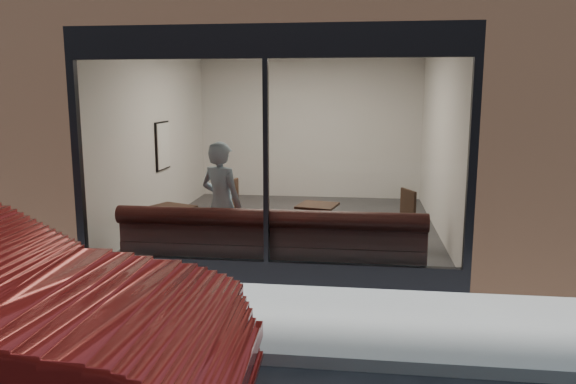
# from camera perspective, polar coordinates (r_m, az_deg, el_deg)

# --- Properties ---
(ground) EXTENTS (120.00, 120.00, 0.00)m
(ground) POSITION_cam_1_polar(r_m,az_deg,el_deg) (5.40, -5.90, -16.47)
(ground) COLOR black
(ground) RESTS_ON ground
(sidewalk_near) EXTENTS (40.00, 2.00, 0.01)m
(sidewalk_near) POSITION_cam_1_polar(r_m,az_deg,el_deg) (6.28, -3.77, -12.39)
(sidewalk_near) COLOR gray
(sidewalk_near) RESTS_ON ground
(kerb_near) EXTENTS (40.00, 0.10, 0.12)m
(kerb_near) POSITION_cam_1_polar(r_m,az_deg,el_deg) (5.33, -6.04, -16.13)
(kerb_near) COLOR gray
(kerb_near) RESTS_ON ground
(host_building_pier_left) EXTENTS (2.50, 12.00, 3.20)m
(host_building_pier_left) POSITION_cam_1_polar(r_m,az_deg,el_deg) (13.62, -13.79, 6.49)
(host_building_pier_left) COLOR brown
(host_building_pier_left) RESTS_ON ground
(host_building_pier_right) EXTENTS (2.50, 12.00, 3.20)m
(host_building_pier_right) POSITION_cam_1_polar(r_m,az_deg,el_deg) (12.98, 19.05, 6.05)
(host_building_pier_right) COLOR brown
(host_building_pier_right) RESTS_ON ground
(host_building_backfill) EXTENTS (5.00, 6.00, 3.20)m
(host_building_backfill) POSITION_cam_1_polar(r_m,az_deg,el_deg) (15.75, 3.22, 7.23)
(host_building_backfill) COLOR brown
(host_building_backfill) RESTS_ON ground
(cafe_floor) EXTENTS (6.00, 6.00, 0.00)m
(cafe_floor) POSITION_cam_1_polar(r_m,az_deg,el_deg) (10.05, 0.62, -3.59)
(cafe_floor) COLOR #2D2D30
(cafe_floor) RESTS_ON ground
(cafe_ceiling) EXTENTS (6.00, 6.00, 0.00)m
(cafe_ceiling) POSITION_cam_1_polar(r_m,az_deg,el_deg) (9.79, 0.66, 14.74)
(cafe_ceiling) COLOR white
(cafe_ceiling) RESTS_ON host_building_upper
(cafe_wall_back) EXTENTS (5.00, 0.00, 5.00)m
(cafe_wall_back) POSITION_cam_1_polar(r_m,az_deg,el_deg) (12.76, 2.22, 6.54)
(cafe_wall_back) COLOR silver
(cafe_wall_back) RESTS_ON ground
(cafe_wall_left) EXTENTS (0.00, 6.00, 6.00)m
(cafe_wall_left) POSITION_cam_1_polar(r_m,az_deg,el_deg) (10.38, -13.21, 5.43)
(cafe_wall_left) COLOR silver
(cafe_wall_left) RESTS_ON ground
(cafe_wall_right) EXTENTS (0.00, 6.00, 6.00)m
(cafe_wall_right) POSITION_cam_1_polar(r_m,az_deg,el_deg) (9.82, 15.29, 5.08)
(cafe_wall_right) COLOR silver
(cafe_wall_right) RESTS_ON ground
(storefront_kick) EXTENTS (5.00, 0.10, 0.30)m
(storefront_kick) POSITION_cam_1_polar(r_m,az_deg,el_deg) (7.20, -2.17, -8.15)
(storefront_kick) COLOR black
(storefront_kick) RESTS_ON ground
(storefront_header) EXTENTS (5.00, 0.10, 0.40)m
(storefront_header) POSITION_cam_1_polar(r_m,az_deg,el_deg) (6.86, -2.33, 15.07)
(storefront_header) COLOR black
(storefront_header) RESTS_ON host_building_upper
(storefront_mullion) EXTENTS (0.06, 0.10, 2.50)m
(storefront_mullion) POSITION_cam_1_polar(r_m,az_deg,el_deg) (6.89, -2.24, 2.96)
(storefront_mullion) COLOR black
(storefront_mullion) RESTS_ON storefront_kick
(storefront_glass) EXTENTS (4.80, 0.00, 4.80)m
(storefront_glass) POSITION_cam_1_polar(r_m,az_deg,el_deg) (6.86, -2.29, 2.93)
(storefront_glass) COLOR white
(storefront_glass) RESTS_ON storefront_kick
(banquette) EXTENTS (4.00, 0.55, 0.45)m
(banquette) POSITION_cam_1_polar(r_m,az_deg,el_deg) (7.55, -1.67, -6.67)
(banquette) COLOR #3A1515
(banquette) RESTS_ON cafe_floor
(person) EXTENTS (0.75, 0.64, 1.75)m
(person) POSITION_cam_1_polar(r_m,az_deg,el_deg) (7.80, -6.78, -1.27)
(person) COLOR #A8CEE4
(person) RESTS_ON cafe_floor
(cafe_table_left) EXTENTS (0.79, 0.79, 0.04)m
(cafe_table_left) POSITION_cam_1_polar(r_m,az_deg,el_deg) (8.34, -12.05, -1.63)
(cafe_table_left) COLOR black
(cafe_table_left) RESTS_ON cafe_floor
(cafe_table_right) EXTENTS (0.65, 0.65, 0.04)m
(cafe_table_right) POSITION_cam_1_polar(r_m,az_deg,el_deg) (8.36, 3.02, -1.38)
(cafe_table_right) COLOR black
(cafe_table_right) RESTS_ON cafe_floor
(cafe_chair_left) EXTENTS (0.49, 0.49, 0.04)m
(cafe_chair_left) POSITION_cam_1_polar(r_m,az_deg,el_deg) (9.68, -6.58, -2.86)
(cafe_chair_left) COLOR black
(cafe_chair_left) RESTS_ON cafe_floor
(cafe_chair_right) EXTENTS (0.56, 0.56, 0.04)m
(cafe_chair_right) POSITION_cam_1_polar(r_m,az_deg,el_deg) (8.73, 10.88, -4.42)
(cafe_chair_right) COLOR black
(cafe_chair_right) RESTS_ON cafe_floor
(wall_poster) EXTENTS (0.02, 0.62, 0.83)m
(wall_poster) POSITION_cam_1_polar(r_m,az_deg,el_deg) (10.59, -12.53, 4.61)
(wall_poster) COLOR white
(wall_poster) RESTS_ON cafe_wall_left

